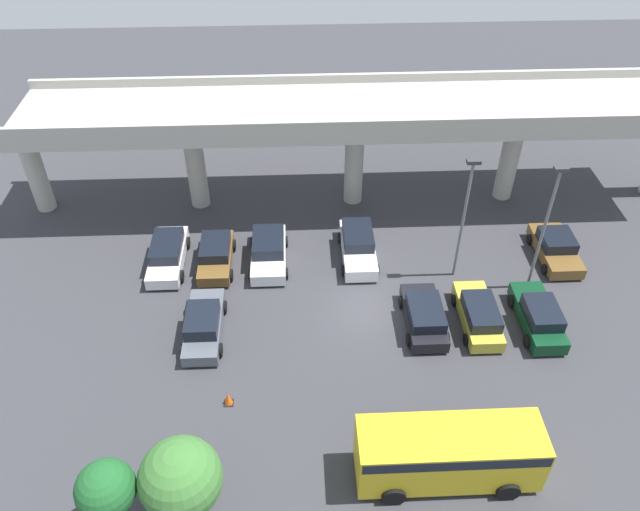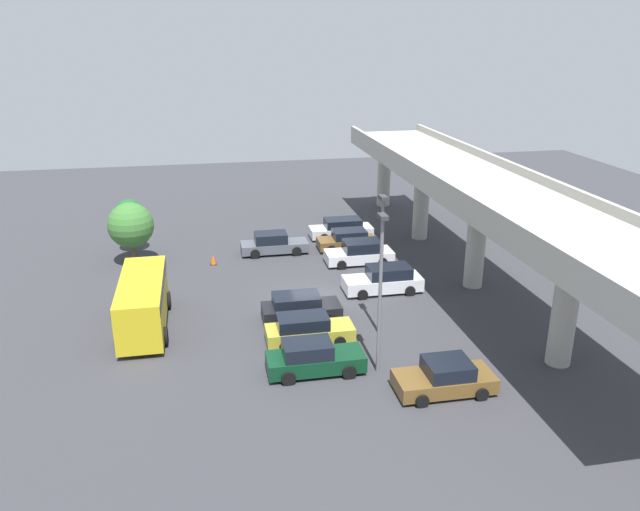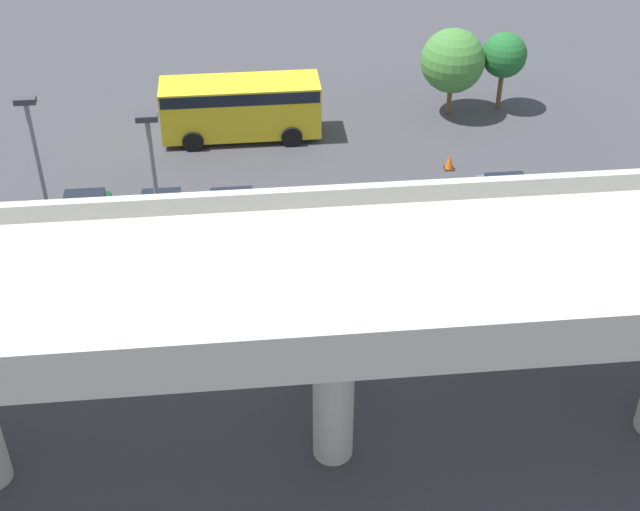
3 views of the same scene
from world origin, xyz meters
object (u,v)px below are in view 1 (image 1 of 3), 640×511
(parked_car_2, at_px, (269,251))
(parked_car_5, at_px, (479,314))
(parked_car_0, at_px, (167,254))
(parked_car_3, at_px, (358,246))
(parked_car_7, at_px, (556,248))
(parked_car_8, at_px, (216,255))
(tree_front_centre, at_px, (181,479))
(tree_front_left, at_px, (106,489))
(traffic_cone, at_px, (228,399))
(parked_car_4, at_px, (424,316))
(shuttle_bus, at_px, (449,451))
(lamp_post_mid_lot, at_px, (546,221))
(parked_car_1, at_px, (204,324))
(lamp_post_near_aisle, at_px, (465,211))
(parked_car_6, at_px, (539,316))

(parked_car_2, height_order, parked_car_5, parked_car_2)
(parked_car_0, height_order, parked_car_3, parked_car_3)
(parked_car_3, relative_size, parked_car_7, 1.09)
(parked_car_3, relative_size, parked_car_8, 1.12)
(tree_front_centre, bearing_deg, tree_front_left, -172.95)
(traffic_cone, bearing_deg, parked_car_7, 27.68)
(parked_car_7, height_order, traffic_cone, parked_car_7)
(parked_car_4, bearing_deg, parked_car_7, -59.08)
(parked_car_4, bearing_deg, shuttle_bus, 176.07)
(parked_car_0, distance_m, lamp_post_mid_lot, 20.83)
(parked_car_8, height_order, lamp_post_mid_lot, lamp_post_mid_lot)
(parked_car_1, height_order, parked_car_8, parked_car_1)
(parked_car_0, height_order, lamp_post_near_aisle, lamp_post_near_aisle)
(lamp_post_near_aisle, bearing_deg, parked_car_2, 170.95)
(parked_car_8, height_order, tree_front_left, tree_front_left)
(tree_front_left, relative_size, traffic_cone, 5.68)
(parked_car_4, distance_m, parked_car_5, 2.82)
(shuttle_bus, height_order, traffic_cone, shuttle_bus)
(parked_car_5, distance_m, parked_car_6, 3.06)
(tree_front_centre, bearing_deg, parked_car_7, 37.59)
(parked_car_4, xyz_separation_m, parked_car_6, (5.87, -0.32, 0.03))
(parked_car_2, xyz_separation_m, tree_front_centre, (-2.83, -15.46, 2.06))
(shuttle_bus, bearing_deg, parked_car_5, -111.98)
(parked_car_3, distance_m, lamp_post_near_aisle, 6.73)
(shuttle_bus, bearing_deg, lamp_post_mid_lot, -121.76)
(parked_car_5, distance_m, tree_front_left, 19.39)
(lamp_post_mid_lot, relative_size, traffic_cone, 11.11)
(lamp_post_mid_lot, bearing_deg, tree_front_centre, -143.91)
(parked_car_8, bearing_deg, shuttle_bus, 37.20)
(parked_car_5, bearing_deg, lamp_post_mid_lot, -51.93)
(parked_car_3, relative_size, lamp_post_near_aisle, 0.64)
(lamp_post_mid_lot, bearing_deg, parked_car_3, 161.63)
(parked_car_6, distance_m, lamp_post_near_aisle, 6.59)
(parked_car_5, xyz_separation_m, parked_car_8, (-13.96, 5.47, -0.02))
(traffic_cone, bearing_deg, parked_car_1, 108.92)
(parked_car_7, relative_size, traffic_cone, 6.35)
(parked_car_6, relative_size, lamp_post_mid_lot, 0.60)
(tree_front_left, xyz_separation_m, tree_front_centre, (2.63, 0.33, -0.03))
(shuttle_bus, xyz_separation_m, lamp_post_near_aisle, (3.01, 12.39, 2.79))
(shuttle_bus, distance_m, tree_front_left, 13.14)
(parked_car_4, height_order, lamp_post_near_aisle, lamp_post_near_aisle)
(parked_car_6, bearing_deg, tree_front_centre, 119.66)
(parked_car_8, distance_m, shuttle_bus, 17.49)
(parked_car_1, height_order, lamp_post_near_aisle, lamp_post_near_aisle)
(shuttle_bus, relative_size, lamp_post_mid_lot, 0.95)
(parked_car_2, distance_m, tree_front_left, 16.83)
(parked_car_5, bearing_deg, parked_car_1, 90.18)
(parked_car_6, relative_size, lamp_post_near_aisle, 0.61)
(parked_car_1, height_order, parked_car_3, parked_car_3)
(parked_car_0, distance_m, lamp_post_near_aisle, 16.85)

